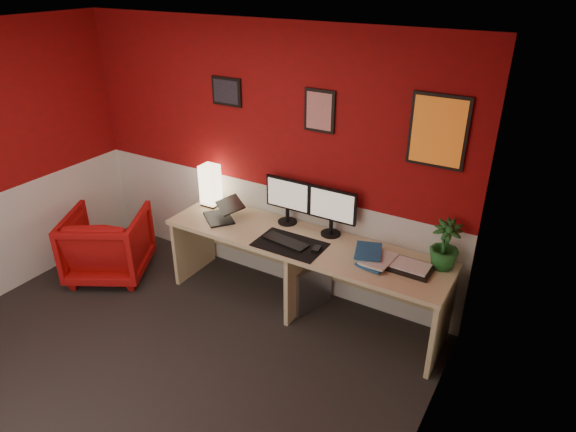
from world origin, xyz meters
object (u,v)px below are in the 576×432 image
object	(u,v)px
monitor_left	(287,194)
potted_plant	(445,245)
zen_tray	(410,268)
pc_tower	(308,284)
desk	(302,276)
armchair	(108,244)
monitor_right	(332,205)
shoji_lamp	(210,186)
laptop	(218,208)

from	to	relation	value
monitor_left	potted_plant	size ratio (longest dim) A/B	1.43
zen_tray	pc_tower	xyz separation A→B (m)	(-0.94, 0.06, -0.52)
desk	zen_tray	distance (m)	1.03
armchair	potted_plant	bearing A→B (deg)	162.77
monitor_left	desk	bearing A→B (deg)	-38.22
desk	zen_tray	world-z (taller)	zen_tray
monitor_right	potted_plant	bearing A→B (deg)	-2.10
shoji_lamp	monitor_right	xyz separation A→B (m)	(1.30, 0.05, 0.09)
monitor_right	potted_plant	size ratio (longest dim) A/B	1.43
desk	shoji_lamp	size ratio (longest dim) A/B	6.50
desk	armchair	size ratio (longest dim) A/B	3.39
desk	shoji_lamp	distance (m)	1.29
pc_tower	desk	bearing A→B (deg)	-82.54
zen_tray	armchair	size ratio (longest dim) A/B	0.46
laptop	armchair	world-z (taller)	laptop
monitor_right	pc_tower	xyz separation A→B (m)	(-0.15, -0.14, -0.80)
monitor_right	potted_plant	distance (m)	1.01
shoji_lamp	potted_plant	world-z (taller)	potted_plant
desk	pc_tower	bearing A→B (deg)	82.60
pc_tower	zen_tray	bearing A→B (deg)	11.12
desk	laptop	bearing A→B (deg)	-177.55
monitor_left	zen_tray	size ratio (longest dim) A/B	1.66
laptop	potted_plant	bearing A→B (deg)	44.60
armchair	desk	bearing A→B (deg)	164.28
desk	potted_plant	world-z (taller)	potted_plant
shoji_lamp	laptop	bearing A→B (deg)	-40.18
zen_tray	pc_tower	bearing A→B (deg)	176.26
laptop	pc_tower	world-z (taller)	laptop
laptop	zen_tray	size ratio (longest dim) A/B	0.94
shoji_lamp	pc_tower	bearing A→B (deg)	-4.26
monitor_right	potted_plant	world-z (taller)	monitor_right
zen_tray	potted_plant	bearing A→B (deg)	37.43
monitor_left	zen_tray	xyz separation A→B (m)	(1.25, -0.20, -0.28)
monitor_left	laptop	bearing A→B (deg)	-155.88
pc_tower	shoji_lamp	bearing A→B (deg)	-169.40
monitor_left	monitor_right	bearing A→B (deg)	-0.43
shoji_lamp	zen_tray	world-z (taller)	shoji_lamp
laptop	monitor_right	world-z (taller)	monitor_right
shoji_lamp	laptop	xyz separation A→B (m)	(0.25, -0.21, -0.09)
shoji_lamp	armchair	world-z (taller)	shoji_lamp
zen_tray	potted_plant	distance (m)	0.32
desk	armchair	bearing A→B (deg)	-166.62
monitor_right	pc_tower	size ratio (longest dim) A/B	1.29
desk	monitor_left	bearing A→B (deg)	141.78
monitor_left	shoji_lamp	bearing A→B (deg)	-176.41
monitor_left	pc_tower	size ratio (longest dim) A/B	1.29
shoji_lamp	monitor_right	distance (m)	1.31
monitor_left	pc_tower	world-z (taller)	monitor_left
shoji_lamp	monitor_right	world-z (taller)	monitor_right
monitor_left	zen_tray	world-z (taller)	monitor_left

